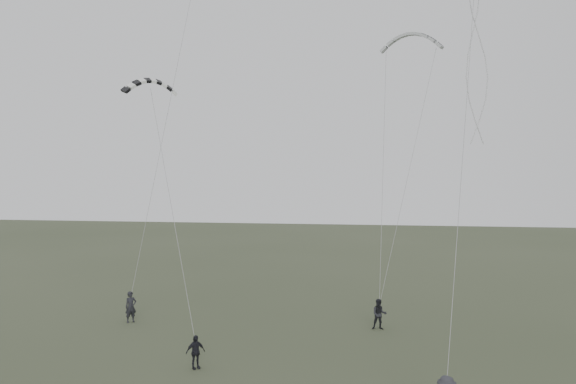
% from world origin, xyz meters
% --- Properties ---
extents(ground, '(140.00, 140.00, 0.00)m').
position_xyz_m(ground, '(0.00, 0.00, 0.00)').
color(ground, '#3A432B').
rests_on(ground, ground).
extents(flyer_left, '(0.77, 0.76, 1.79)m').
position_xyz_m(flyer_left, '(-8.34, 7.11, 0.89)').
color(flyer_left, black).
rests_on(flyer_left, ground).
extents(flyer_right, '(0.86, 0.70, 1.67)m').
position_xyz_m(flyer_right, '(5.79, 7.82, 0.84)').
color(flyer_right, black).
rests_on(flyer_right, ground).
extents(flyer_center, '(0.90, 0.83, 1.48)m').
position_xyz_m(flyer_center, '(-2.27, 0.33, 0.74)').
color(flyer_center, black).
rests_on(flyer_center, ground).
extents(kite_pale_large, '(3.97, 1.84, 1.69)m').
position_xyz_m(kite_pale_large, '(7.67, 12.56, 17.18)').
color(kite_pale_large, '#AAACAF').
rests_on(kite_pale_large, flyer_right).
extents(kite_striped, '(2.96, 2.44, 1.31)m').
position_xyz_m(kite_striped, '(-6.25, 5.21, 13.49)').
color(kite_striped, black).
rests_on(kite_striped, flyer_center).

